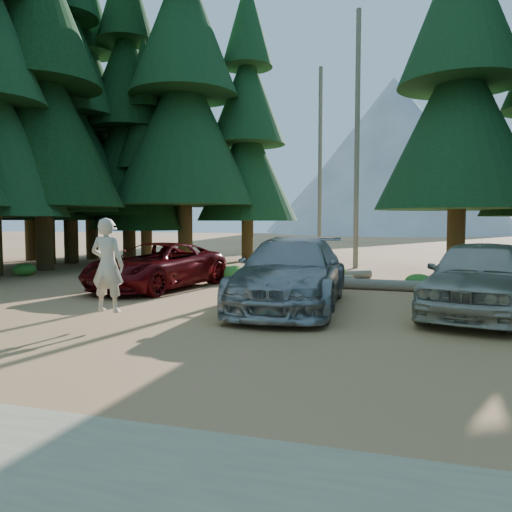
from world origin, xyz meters
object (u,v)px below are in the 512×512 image
object	(u,v)px
silver_minivan_center	(291,273)
frisbee_player	(107,265)
red_pickup	(157,266)
silver_minivan_right	(481,277)
log_left	(319,276)
log_right	(379,285)
log_mid	(314,276)

from	to	relation	value
silver_minivan_center	frisbee_player	distance (m)	4.73
red_pickup	frisbee_player	xyz separation A→B (m)	(1.89, -5.64, 0.56)
silver_minivan_right	frisbee_player	distance (m)	8.51
frisbee_player	log_left	world-z (taller)	frisbee_player
silver_minivan_right	log_left	world-z (taller)	silver_minivan_right
silver_minivan_center	log_left	world-z (taller)	silver_minivan_center
silver_minivan_center	frisbee_player	world-z (taller)	frisbee_player
red_pickup	silver_minivan_right	bearing A→B (deg)	-2.96
red_pickup	log_right	xyz separation A→B (m)	(7.05, 1.82, -0.59)
silver_minivan_right	log_mid	xyz separation A→B (m)	(-5.09, 6.05, -0.78)
red_pickup	log_left	bearing A→B (deg)	49.86
red_pickup	log_mid	xyz separation A→B (m)	(4.48, 4.04, -0.63)
red_pickup	frisbee_player	size ratio (longest dim) A/B	2.76
frisbee_player	red_pickup	bearing A→B (deg)	-75.46
frisbee_player	log_left	xyz separation A→B (m)	(2.79, 9.70, -1.16)
silver_minivan_center	silver_minivan_right	xyz separation A→B (m)	(4.53, 0.13, 0.02)
red_pickup	frisbee_player	distance (m)	5.98
silver_minivan_right	log_right	xyz separation A→B (m)	(-2.53, 3.83, -0.74)
silver_minivan_right	frisbee_player	bearing A→B (deg)	-139.83
frisbee_player	log_mid	size ratio (longest dim) A/B	0.61
silver_minivan_center	silver_minivan_right	world-z (taller)	silver_minivan_right
silver_minivan_right	red_pickup	bearing A→B (deg)	-176.99
silver_minivan_center	log_left	distance (m)	6.26
log_right	log_left	bearing A→B (deg)	138.55
red_pickup	silver_minivan_right	xyz separation A→B (m)	(9.57, -2.01, 0.15)
log_right	frisbee_player	bearing A→B (deg)	-122.69
red_pickup	log_right	size ratio (longest dim) A/B	1.00
log_left	log_mid	xyz separation A→B (m)	(-0.20, -0.02, -0.02)
frisbee_player	log_mid	xyz separation A→B (m)	(2.59, 9.68, -1.18)
red_pickup	silver_minivan_center	xyz separation A→B (m)	(5.05, -2.14, 0.14)
log_right	silver_minivan_right	bearing A→B (deg)	-54.64
silver_minivan_right	log_mid	bearing A→B (deg)	144.94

